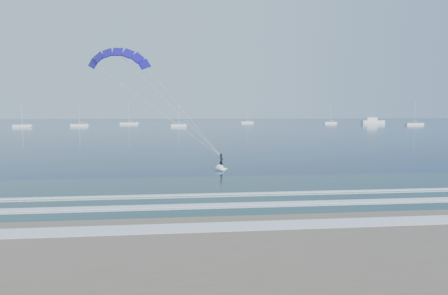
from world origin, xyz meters
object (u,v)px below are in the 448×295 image
sailboat_0 (22,126)px  sailboat_3 (178,125)px  sailboat_5 (330,123)px  sailboat_6 (414,124)px  sailboat_4 (247,122)px  sailboat_2 (129,123)px  sailboat_1 (79,125)px  motor_yacht (372,121)px  kitesurfer_rig (170,105)px

sailboat_0 → sailboat_3: size_ratio=1.05×
sailboat_5 → sailboat_6: size_ratio=0.81×
sailboat_4 → sailboat_6: 100.86m
sailboat_2 → sailboat_6: 165.84m
sailboat_4 → sailboat_2: bearing=-166.9°
sailboat_3 → sailboat_1: bearing=169.8°
motor_yacht → sailboat_5: bearing=175.5°
sailboat_2 → sailboat_6: bearing=-11.3°
motor_yacht → sailboat_3: size_ratio=1.34×
sailboat_4 → sailboat_5: sailboat_4 is taller
sailboat_0 → sailboat_1: 26.35m
sailboat_4 → sailboat_0: bearing=-154.5°
sailboat_0 → sailboat_6: sailboat_6 is taller
kitesurfer_rig → motor_yacht: 231.74m
sailboat_0 → sailboat_2: (46.28, 40.41, 0.02)m
sailboat_1 → sailboat_5: size_ratio=1.07×
sailboat_1 → sailboat_2: size_ratio=0.83×
sailboat_3 → sailboat_4: size_ratio=0.96×
sailboat_3 → sailboat_5: (96.15, 41.35, -0.00)m
kitesurfer_rig → sailboat_2: bearing=98.3°
sailboat_2 → sailboat_5: (125.74, -0.25, -0.02)m
kitesurfer_rig → sailboat_1: 173.12m
sailboat_3 → sailboat_5: sailboat_5 is taller
kitesurfer_rig → motor_yacht: kitesurfer_rig is taller
motor_yacht → sailboat_4: sailboat_4 is taller
motor_yacht → sailboat_6: size_ratio=1.07×
sailboat_5 → sailboat_6: bearing=-41.2°
motor_yacht → sailboat_6: sailboat_6 is taller
sailboat_5 → sailboat_2: bearing=179.9°
sailboat_3 → sailboat_6: 133.33m
sailboat_1 → sailboat_6: (183.77, -0.07, 0.01)m
kitesurfer_rig → sailboat_1: bearing=106.8°
sailboat_4 → sailboat_5: size_ratio=1.03×
sailboat_5 → motor_yacht: bearing=-4.5°
motor_yacht → sailboat_2: sailboat_2 is taller
sailboat_2 → sailboat_5: 125.74m
motor_yacht → sailboat_4: (-77.72, 19.88, -0.90)m
sailboat_0 → sailboat_4: (121.35, 57.94, -0.00)m
sailboat_0 → kitesurfer_rig: bearing=-64.5°
motor_yacht → sailboat_3: bearing=-162.3°
motor_yacht → kitesurfer_rig: bearing=-122.3°
sailboat_2 → sailboat_5: bearing=-0.1°
sailboat_2 → sailboat_5: sailboat_2 is taller
motor_yacht → sailboat_5: 27.14m
sailboat_0 → sailboat_6: bearing=2.2°
sailboat_4 → sailboat_6: bearing=-29.8°
kitesurfer_rig → sailboat_4: bearing=77.9°
sailboat_1 → sailboat_3: size_ratio=1.09×
sailboat_0 → sailboat_2: sailboat_2 is taller
kitesurfer_rig → sailboat_3: bearing=89.7°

